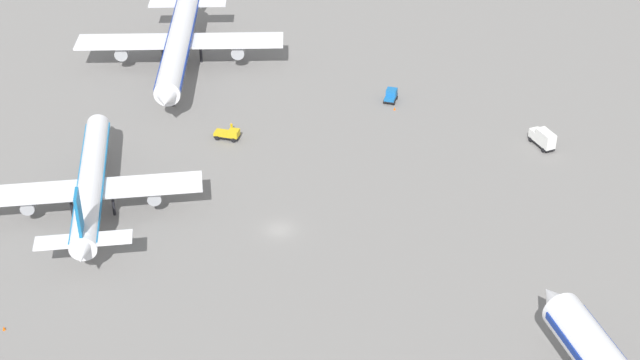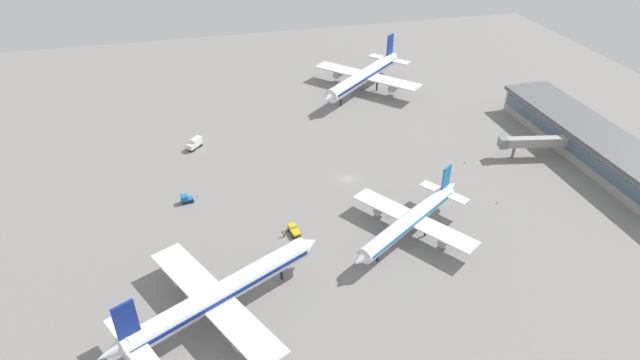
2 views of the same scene
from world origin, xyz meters
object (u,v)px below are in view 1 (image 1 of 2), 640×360
(airplane_at_gate, at_px, (91,182))
(ground_crew_worker, at_px, (232,127))
(baggage_tug, at_px, (391,95))
(pushback_tractor, at_px, (228,134))
(safety_cone_mid_apron, at_px, (4,328))
(airplane_taxiing, at_px, (179,42))
(safety_cone_far_side, at_px, (395,108))
(catering_truck, at_px, (543,138))

(airplane_at_gate, relative_size, ground_crew_worker, 22.60)
(baggage_tug, height_order, pushback_tractor, baggage_tug)
(safety_cone_mid_apron, bearing_deg, airplane_taxiing, 105.78)
(airplane_taxiing, xyz_separation_m, baggage_tug, (43.49, 5.63, -4.60))
(airplane_taxiing, relative_size, ground_crew_worker, 28.77)
(airplane_taxiing, bearing_deg, safety_cone_far_side, 65.88)
(ground_crew_worker, bearing_deg, pushback_tractor, -144.40)
(pushback_tractor, height_order, safety_cone_far_side, pushback_tractor)
(ground_crew_worker, bearing_deg, airplane_taxiing, 68.21)
(baggage_tug, xyz_separation_m, safety_cone_far_side, (2.00, -3.04, -0.86))
(ground_crew_worker, height_order, safety_cone_mid_apron, ground_crew_worker)
(safety_cone_far_side, bearing_deg, baggage_tug, 123.40)
(safety_cone_mid_apron, bearing_deg, catering_truck, 56.35)
(catering_truck, bearing_deg, safety_cone_far_side, 38.87)
(airplane_taxiing, bearing_deg, ground_crew_worker, 24.17)
(airplane_taxiing, distance_m, safety_cone_mid_apron, 79.96)
(baggage_tug, relative_size, catering_truck, 0.63)
(pushback_tractor, height_order, ground_crew_worker, pushback_tractor)
(airplane_at_gate, height_order, safety_cone_far_side, airplane_at_gate)
(pushback_tractor, bearing_deg, ground_crew_worker, 98.32)
(airplane_taxiing, relative_size, baggage_tug, 13.86)
(safety_cone_far_side, bearing_deg, ground_crew_worker, -139.41)
(baggage_tug, bearing_deg, safety_cone_mid_apron, 155.82)
(airplane_taxiing, relative_size, safety_cone_far_side, 80.08)
(airplane_at_gate, distance_m, baggage_tug, 60.98)
(pushback_tractor, xyz_separation_m, safety_cone_mid_apron, (-1.28, -56.57, -0.67))
(airplane_at_gate, xyz_separation_m, pushback_tractor, (8.06, 27.92, -3.80))
(airplane_taxiing, distance_m, baggage_tug, 44.10)
(catering_truck, xyz_separation_m, pushback_tractor, (-50.80, -21.67, -0.73))
(airplane_taxiing, height_order, ground_crew_worker, airplane_taxiing)
(safety_cone_mid_apron, bearing_deg, airplane_at_gate, 103.31)
(pushback_tractor, bearing_deg, safety_cone_mid_apron, -101.93)
(airplane_at_gate, xyz_separation_m, ground_crew_worker, (7.13, 30.62, -3.92))
(airplane_taxiing, xyz_separation_m, catering_truck, (73.77, 1.46, -4.06))
(safety_cone_far_side, bearing_deg, airplane_taxiing, -176.74)
(baggage_tug, height_order, safety_cone_far_side, baggage_tug)
(airplane_at_gate, bearing_deg, safety_cone_mid_apron, 159.79)
(airplane_taxiing, height_order, catering_truck, airplane_taxiing)
(airplane_taxiing, xyz_separation_m, pushback_tractor, (22.97, -20.20, -4.79))
(airplane_taxiing, xyz_separation_m, safety_cone_mid_apron, (21.69, -76.77, -5.46))
(baggage_tug, bearing_deg, airplane_taxiing, 88.02)
(pushback_tractor, bearing_deg, airplane_taxiing, 128.04)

